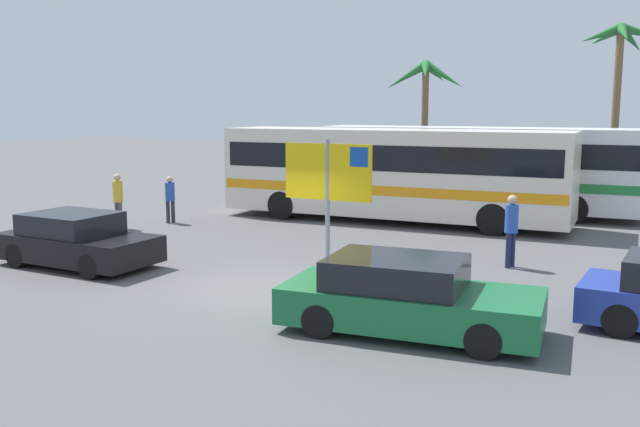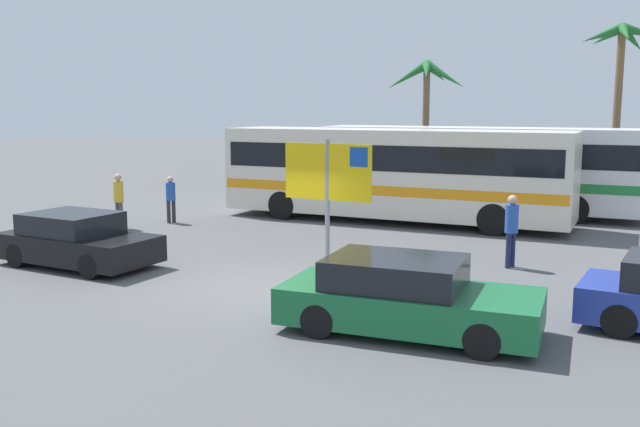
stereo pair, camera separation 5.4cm
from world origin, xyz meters
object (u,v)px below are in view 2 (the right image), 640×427
at_px(bus_front_coach, 394,170).
at_px(car_black, 77,241).
at_px(pedestrian_near_sign, 119,196).
at_px(car_green, 406,297).
at_px(pedestrian_crossing_lot, 512,225).
at_px(bus_rear_coach, 475,165).
at_px(pedestrian_by_bus, 171,196).
at_px(ferry_sign, 329,177).

relative_size(bus_front_coach, car_black, 2.89).
bearing_deg(pedestrian_near_sign, bus_front_coach, 134.50).
height_order(bus_front_coach, car_green, bus_front_coach).
xyz_separation_m(car_green, pedestrian_near_sign, (-11.81, 6.18, 0.42)).
bearing_deg(bus_front_coach, pedestrian_crossing_lot, -47.67).
xyz_separation_m(bus_rear_coach, pedestrian_by_bus, (-8.80, -6.93, -0.85)).
distance_m(bus_front_coach, bus_rear_coach, 3.97).
bearing_deg(ferry_sign, car_green, -44.43).
bearing_deg(bus_front_coach, pedestrian_near_sign, -146.50).
relative_size(bus_rear_coach, ferry_sign, 3.72).
height_order(ferry_sign, pedestrian_near_sign, ferry_sign).
bearing_deg(car_green, bus_rear_coach, 94.56).
relative_size(car_black, pedestrian_crossing_lot, 2.29).
bearing_deg(car_black, bus_front_coach, 66.64).
xyz_separation_m(ferry_sign, pedestrian_crossing_lot, (3.68, 2.70, -1.26)).
bearing_deg(pedestrian_by_bus, ferry_sign, -176.58).
bearing_deg(pedestrian_crossing_lot, pedestrian_by_bus, -165.14).
xyz_separation_m(car_black, pedestrian_crossing_lot, (9.82, 4.36, 0.43)).
height_order(car_black, pedestrian_crossing_lot, pedestrian_crossing_lot).
relative_size(car_green, pedestrian_crossing_lot, 2.54).
bearing_deg(car_black, pedestrian_near_sign, 123.75).
height_order(car_green, car_black, same).
relative_size(pedestrian_by_bus, pedestrian_crossing_lot, 0.89).
bearing_deg(bus_front_coach, car_green, -69.77).
bearing_deg(pedestrian_near_sign, pedestrian_by_bus, 160.94).
bearing_deg(bus_rear_coach, bus_front_coach, -120.83).
distance_m(car_black, pedestrian_by_bus, 6.55).
relative_size(car_black, pedestrian_by_bus, 2.57).
relative_size(bus_rear_coach, car_black, 2.89).
xyz_separation_m(ferry_sign, car_black, (-6.14, -1.66, -1.69)).
distance_m(pedestrian_near_sign, pedestrian_crossing_lot, 12.60).
bearing_deg(pedestrian_near_sign, car_black, 41.58).
bearing_deg(pedestrian_by_bus, pedestrian_near_sign, 93.22).
height_order(bus_rear_coach, car_black, bus_rear_coach).
xyz_separation_m(pedestrian_by_bus, pedestrian_crossing_lot, (11.70, -1.90, 0.13)).
relative_size(bus_front_coach, car_green, 2.60).
bearing_deg(pedestrian_near_sign, car_green, 73.37).
bearing_deg(car_green, pedestrian_by_bus, 141.01).
bearing_deg(pedestrian_crossing_lot, pedestrian_near_sign, -157.48).
xyz_separation_m(car_black, pedestrian_by_bus, (-1.88, 6.26, 0.30)).
height_order(pedestrian_by_bus, pedestrian_crossing_lot, pedestrian_crossing_lot).
bearing_deg(car_black, pedestrian_by_bus, 109.89).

